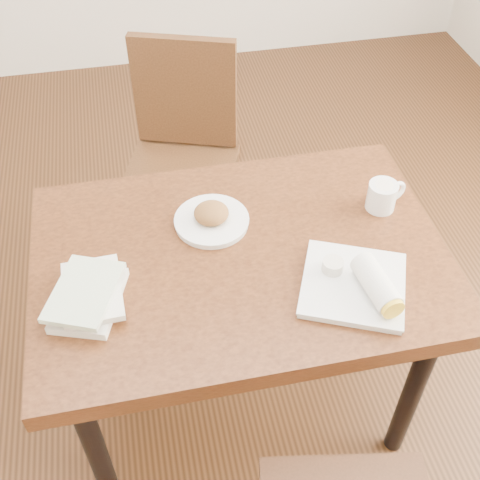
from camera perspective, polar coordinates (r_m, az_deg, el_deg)
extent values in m
cube|color=#472814|center=(2.29, 0.00, -14.26)|extent=(4.00, 5.00, 0.01)
cube|color=brown|center=(1.71, 0.00, -1.88)|extent=(1.16, 0.80, 0.06)
cylinder|color=black|center=(1.85, -13.46, -18.91)|extent=(0.06, 0.06, 0.69)
cylinder|color=black|center=(1.96, 16.08, -13.56)|extent=(0.06, 0.06, 0.69)
cylinder|color=black|center=(2.19, -14.05, -4.68)|extent=(0.06, 0.06, 0.69)
cylinder|color=black|center=(2.29, 10.25, -1.02)|extent=(0.06, 0.06, 0.69)
cylinder|color=#4F2F16|center=(2.65, -0.76, 4.11)|extent=(0.04, 0.04, 0.45)
cylinder|color=#4F2F16|center=(2.72, -8.33, 4.71)|extent=(0.04, 0.04, 0.45)
cylinder|color=#4F2F16|center=(2.40, -1.96, -1.53)|extent=(0.04, 0.04, 0.45)
cylinder|color=#4F2F16|center=(2.47, -10.24, -0.72)|extent=(0.04, 0.04, 0.45)
cube|color=#4F2F16|center=(2.39, -5.73, 6.05)|extent=(0.53, 0.53, 0.04)
cube|color=#4F2F16|center=(2.39, -5.25, 13.77)|extent=(0.39, 0.17, 0.45)
cylinder|color=white|center=(1.77, -2.70, 1.73)|extent=(0.22, 0.22, 0.01)
cylinder|color=white|center=(1.76, -2.71, 1.97)|extent=(0.22, 0.22, 0.01)
ellipsoid|color=#B27538|center=(1.74, -2.73, 2.57)|extent=(0.13, 0.13, 0.06)
cylinder|color=white|center=(1.84, 13.29, 4.06)|extent=(0.09, 0.09, 0.09)
torus|color=white|center=(1.87, 14.52, 4.50)|extent=(0.07, 0.03, 0.07)
cylinder|color=tan|center=(1.82, 13.49, 5.01)|extent=(0.08, 0.08, 0.01)
cylinder|color=#F2E5CC|center=(1.81, 13.51, 5.08)|extent=(0.05, 0.05, 0.00)
cube|color=white|center=(1.62, 10.66, -4.30)|extent=(0.34, 0.34, 0.02)
cube|color=white|center=(1.61, 10.71, -4.05)|extent=(0.35, 0.35, 0.01)
cylinder|color=white|center=(1.58, 12.79, -4.04)|extent=(0.09, 0.17, 0.07)
cylinder|color=yellow|center=(1.53, 14.21, -6.22)|extent=(0.06, 0.03, 0.06)
cylinder|color=silver|center=(1.62, 8.79, -2.42)|extent=(0.06, 0.06, 0.03)
cylinder|color=red|center=(1.61, 8.83, -2.14)|extent=(0.05, 0.05, 0.01)
cube|color=white|center=(1.61, -14.11, -5.53)|extent=(0.22, 0.26, 0.02)
cube|color=silver|center=(1.60, -13.84, -4.71)|extent=(0.16, 0.22, 0.02)
cube|color=#8EB176|center=(1.58, -14.57, -4.76)|extent=(0.22, 0.26, 0.02)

